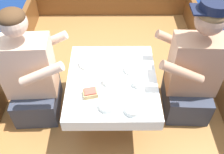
{
  "coord_description": "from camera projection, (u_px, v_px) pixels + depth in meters",
  "views": [
    {
      "loc": [
        -0.01,
        -1.48,
        2.09
      ],
      "look_at": [
        0.0,
        -0.12,
        0.71
      ],
      "focal_mm": 40.0,
      "sensor_mm": 36.0,
      "label": 1
    }
  ],
  "objects": [
    {
      "name": "ground_plane",
      "position": [
        112.0,
        117.0,
        2.53
      ],
      "size": [
        60.0,
        60.0,
        0.0
      ],
      "primitive_type": "plane",
      "color": "navy"
    },
    {
      "name": "coffee_cup_port",
      "position": [
        108.0,
        80.0,
        1.9
      ],
      "size": [
        0.11,
        0.08,
        0.06
      ],
      "color": "silver",
      "rests_on": "cockpit_table"
    },
    {
      "name": "bowl_starboard_near",
      "position": [
        132.0,
        68.0,
        2.0
      ],
      "size": [
        0.13,
        0.13,
        0.04
      ],
      "color": "silver",
      "rests_on": "cockpit_table"
    },
    {
      "name": "cockpit_table",
      "position": [
        112.0,
        83.0,
        1.98
      ],
      "size": [
        0.7,
        0.81,
        0.44
      ],
      "color": "#B2B2B7",
      "rests_on": "boat_deck"
    },
    {
      "name": "utensil_knife_port",
      "position": [
        75.0,
        62.0,
        2.09
      ],
      "size": [
        0.03,
        0.17,
        0.0
      ],
      "rotation": [
        0.0,
        0.0,
        1.66
      ],
      "color": "silver",
      "rests_on": "cockpit_table"
    },
    {
      "name": "utensil_spoon_center",
      "position": [
        139.0,
        92.0,
        1.85
      ],
      "size": [
        0.09,
        0.16,
        0.01
      ],
      "rotation": [
        0.0,
        0.0,
        1.15
      ],
      "color": "silver",
      "rests_on": "cockpit_table"
    },
    {
      "name": "boat_deck",
      "position": [
        112.0,
        110.0,
        2.44
      ],
      "size": [
        2.08,
        3.16,
        0.25
      ],
      "primitive_type": "cube",
      "color": "#9E6B38",
      "rests_on": "ground_plane"
    },
    {
      "name": "utensil_knife_starboard",
      "position": [
        75.0,
        108.0,
        1.75
      ],
      "size": [
        0.13,
        0.13,
        0.0
      ],
      "rotation": [
        0.0,
        0.0,
        0.77
      ],
      "color": "silver",
      "rests_on": "cockpit_table"
    },
    {
      "name": "person_port",
      "position": [
        31.0,
        77.0,
        2.01
      ],
      "size": [
        0.54,
        0.46,
        1.02
      ],
      "rotation": [
        0.0,
        0.0,
        0.05
      ],
      "color": "#333847",
      "rests_on": "boat_deck"
    },
    {
      "name": "bowl_port_far",
      "position": [
        88.0,
        62.0,
        2.06
      ],
      "size": [
        0.15,
        0.15,
        0.04
      ],
      "color": "silver",
      "rests_on": "cockpit_table"
    },
    {
      "name": "bowl_port_near",
      "position": [
        133.0,
        110.0,
        1.71
      ],
      "size": [
        0.11,
        0.11,
        0.04
      ],
      "color": "silver",
      "rests_on": "cockpit_table"
    },
    {
      "name": "utensil_spoon_port",
      "position": [
        133.0,
        50.0,
        2.2
      ],
      "size": [
        0.17,
        0.04,
        0.01
      ],
      "rotation": [
        0.0,
        0.0,
        3.03
      ],
      "color": "silver",
      "rests_on": "cockpit_table"
    },
    {
      "name": "plate_sandwich",
      "position": [
        91.0,
        95.0,
        1.83
      ],
      "size": [
        0.18,
        0.18,
        0.01
      ],
      "color": "silver",
      "rests_on": "cockpit_table"
    },
    {
      "name": "sandwich",
      "position": [
        90.0,
        93.0,
        1.81
      ],
      "size": [
        0.12,
        0.1,
        0.05
      ],
      "rotation": [
        0.0,
        0.0,
        0.22
      ],
      "color": "tan",
      "rests_on": "plate_sandwich"
    },
    {
      "name": "plate_bread",
      "position": [
        112.0,
        61.0,
        2.1
      ],
      "size": [
        0.2,
        0.2,
        0.01
      ],
      "color": "silver",
      "rests_on": "cockpit_table"
    },
    {
      "name": "coffee_cup_starboard",
      "position": [
        139.0,
        82.0,
        1.88
      ],
      "size": [
        0.1,
        0.07,
        0.06
      ],
      "color": "silver",
      "rests_on": "cockpit_table"
    },
    {
      "name": "bow_coaming",
      "position": [
        111.0,
        2.0,
        3.31
      ],
      "size": [
        1.96,
        0.06,
        0.38
      ],
      "primitive_type": "cube",
      "color": "brown",
      "rests_on": "boat_deck"
    },
    {
      "name": "bowl_center_far",
      "position": [
        109.0,
        105.0,
        1.75
      ],
      "size": [
        0.14,
        0.14,
        0.04
      ],
      "color": "silver",
      "rests_on": "cockpit_table"
    },
    {
      "name": "gunwale_starboard",
      "position": [
        224.0,
        90.0,
        2.24
      ],
      "size": [
        0.06,
        3.16,
        0.33
      ],
      "primitive_type": "cube",
      "color": "brown",
      "rests_on": "boat_deck"
    },
    {
      "name": "person_starboard",
      "position": [
        193.0,
        73.0,
        2.01
      ],
      "size": [
        0.54,
        0.46,
        1.06
      ],
      "rotation": [
        0.0,
        0.0,
        3.1
      ],
      "color": "#333847",
      "rests_on": "boat_deck"
    },
    {
      "name": "utensil_spoon_starboard",
      "position": [
        122.0,
        90.0,
        1.87
      ],
      "size": [
        0.16,
        0.08,
        0.01
      ],
      "rotation": [
        0.0,
        0.0,
        2.74
      ],
      "color": "silver",
      "rests_on": "cockpit_table"
    }
  ]
}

